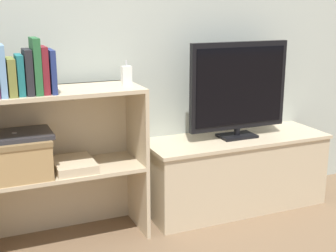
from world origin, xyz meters
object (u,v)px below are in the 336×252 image
at_px(book_forest, 36,66).
at_px(book_maroon, 44,70).
at_px(tv, 239,88).
at_px(book_olive, 11,77).
at_px(tv_stand, 235,172).
at_px(laptop, 15,135).
at_px(baby_monitor, 127,75).
at_px(book_charcoal, 28,72).
at_px(storage_basket_left, 16,155).
at_px(book_teal, 20,75).
at_px(magazine_stack, 74,165).
at_px(book_navy, 51,71).
at_px(book_skyblue, 2,71).

distance_m(book_forest, book_maroon, 0.04).
relative_size(tv, book_olive, 3.63).
relative_size(tv_stand, book_olive, 6.50).
relative_size(book_maroon, laptop, 0.63).
bearing_deg(laptop, book_maroon, -18.76).
height_order(book_forest, baby_monitor, book_forest).
xyz_separation_m(book_charcoal, storage_basket_left, (-0.08, 0.05, -0.41)).
bearing_deg(book_teal, book_charcoal, 0.00).
bearing_deg(laptop, storage_basket_left, 165.96).
relative_size(tv, storage_basket_left, 1.98).
distance_m(book_forest, laptop, 0.36).
bearing_deg(laptop, magazine_stack, -3.44).
bearing_deg(tv, magazine_stack, -177.33).
distance_m(book_charcoal, book_maroon, 0.07).
relative_size(baby_monitor, storage_basket_left, 0.41).
height_order(book_charcoal, book_navy, book_charcoal).
height_order(book_charcoal, laptop, book_charcoal).
relative_size(tv, book_teal, 3.36).
bearing_deg(book_navy, baby_monitor, 9.59).
distance_m(tv_stand, book_maroon, 1.31).
bearing_deg(book_skyblue, baby_monitor, 6.17).
bearing_deg(book_navy, tv, 4.28).
bearing_deg(tv_stand, baby_monitor, -178.64).
xyz_separation_m(book_skyblue, storage_basket_left, (0.04, 0.05, -0.42)).
bearing_deg(laptop, baby_monitor, 1.49).
relative_size(tv, book_navy, 3.06).
height_order(book_skyblue, book_charcoal, book_skyblue).
distance_m(tv, book_teal, 1.23).
height_order(tv, baby_monitor, tv).
bearing_deg(book_olive, book_maroon, 0.00).
relative_size(book_teal, laptop, 0.53).
relative_size(tv_stand, book_skyblue, 4.79).
relative_size(storage_basket_left, laptop, 0.90).
relative_size(baby_monitor, magazine_stack, 0.50).
distance_m(book_skyblue, book_teal, 0.08).
xyz_separation_m(book_maroon, storage_basket_left, (-0.15, 0.05, -0.41)).
relative_size(tv, book_forest, 2.40).
xyz_separation_m(book_olive, book_charcoal, (0.08, 0.00, 0.02)).
distance_m(book_maroon, storage_basket_left, 0.44).
bearing_deg(book_olive, magazine_stack, 7.31).
distance_m(tv_stand, book_teal, 1.40).
height_order(tv_stand, book_maroon, book_maroon).
distance_m(book_charcoal, magazine_stack, 0.53).
relative_size(book_teal, storage_basket_left, 0.59).
height_order(book_olive, book_maroon, book_maroon).
distance_m(book_skyblue, book_forest, 0.15).
relative_size(tv_stand, storage_basket_left, 3.55).
relative_size(tv_stand, baby_monitor, 8.71).
bearing_deg(book_olive, book_teal, 0.00).
bearing_deg(book_charcoal, storage_basket_left, 146.90).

